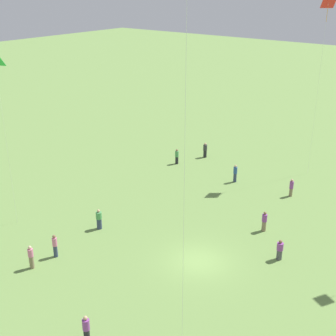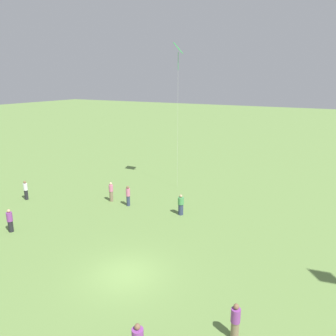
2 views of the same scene
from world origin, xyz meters
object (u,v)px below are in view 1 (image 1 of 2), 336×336
person_0 (31,257)px  person_6 (235,173)px  person_10 (291,188)px  kite_1 (328,9)px  person_11 (205,150)px  person_4 (177,157)px  person_1 (55,246)px  person_9 (99,219)px  person_3 (264,221)px  person_5 (86,329)px  person_7 (280,250)px

person_0 → person_6: 21.91m
person_10 → kite_1: kite_1 is taller
person_11 → kite_1: 19.02m
person_4 → person_6: person_6 is taller
person_0 → person_1: size_ratio=0.99×
person_4 → person_9: 15.62m
person_9 → person_3: bearing=-115.2°
person_5 → person_9: size_ratio=1.00×
person_6 → person_11: bearing=-165.5°
person_1 → person_5: bearing=-99.0°
person_5 → person_7: person_5 is taller
person_0 → person_1: (-1.96, 0.16, 0.01)m
person_11 → person_6: bearing=67.8°
person_6 → person_11: (-3.92, -6.17, -0.07)m
person_7 → person_9: size_ratio=0.92×
person_5 → person_10: bearing=-9.3°
person_0 → person_6: (-21.62, 3.56, 0.02)m
person_3 → kite_1: 20.57m
kite_1 → person_5: bearing=96.9°
person_1 → kite_1: bearing=2.6°
person_6 → person_10: bearing=50.3°
person_9 → kite_1: size_ratio=0.10×
person_11 → person_0: bearing=16.0°
person_7 → person_0: bearing=-99.8°
person_5 → person_4: bearing=19.5°
person_1 → person_5: 9.28m
person_0 → person_7: 17.50m
person_0 → person_4: (-21.99, -3.92, -0.06)m
person_5 → person_6: person_6 is taller
person_5 → person_6: bearing=4.2°
person_1 → person_9: 4.85m
person_4 → person_10: 13.22m
person_3 → kite_1: kite_1 is taller
person_0 → kite_1: bearing=18.0°
person_6 → person_5: bearing=-32.1°
person_5 → person_3: bearing=-13.7°
person_9 → kite_1: bearing=-83.6°
person_5 → person_11: person_5 is taller
person_0 → person_11: (-25.54, -2.61, -0.05)m
person_4 → person_10: bearing=28.5°
person_9 → person_10: 17.96m
person_9 → person_10: (-15.18, 9.60, 0.03)m
person_1 → person_4: bearing=31.5°
person_0 → person_4: bearing=44.6°
person_6 → person_1: bearing=-52.9°
person_3 → person_1: bearing=-74.8°
person_9 → person_6: bearing=-76.2°
person_4 → person_5: 27.38m
person_7 → kite_1: (-16.64, -4.72, 15.37)m
person_0 → person_3: bearing=-0.7°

